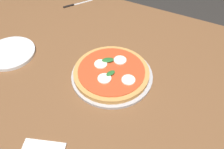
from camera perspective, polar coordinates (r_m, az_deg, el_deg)
The scene contains 5 objects.
dining_table at distance 0.98m, azimuth -4.04°, elevation -2.63°, with size 1.59×1.14×0.75m.
serving_tray at distance 0.90m, azimuth 0.00°, elevation -0.17°, with size 0.32×0.32×0.01m, color #B2B2B7.
pizza at distance 0.89m, azimuth -0.14°, elevation 0.63°, with size 0.29×0.29×0.03m.
plate_white at distance 1.09m, azimuth -23.97°, elevation 4.92°, with size 0.21×0.21×0.01m, color white.
knife at distance 1.35m, azimuth -9.33°, elevation 16.75°, with size 0.11×0.15×0.01m.
Camera 1 is at (-0.36, 0.53, 1.42)m, focal length 36.86 mm.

